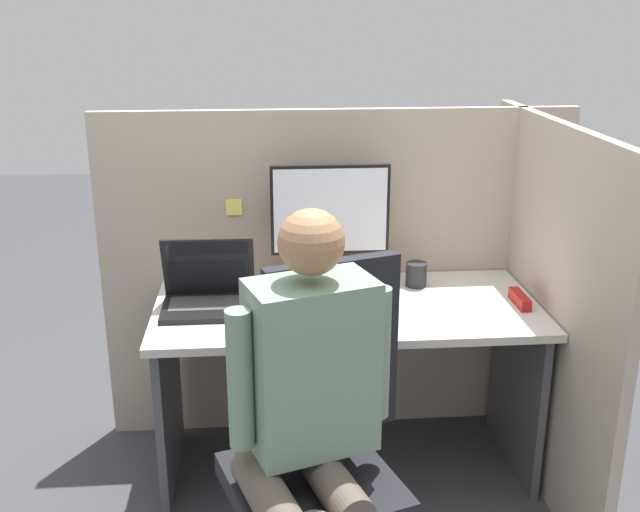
% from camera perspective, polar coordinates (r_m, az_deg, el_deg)
% --- Properties ---
extents(cubicle_panel_back, '(1.93, 0.05, 1.38)m').
position_cam_1_polar(cubicle_panel_back, '(3.12, 1.30, -1.46)').
color(cubicle_panel_back, tan).
rests_on(cubicle_panel_back, ground).
extents(cubicle_panel_right, '(0.04, 1.29, 1.38)m').
position_cam_1_polar(cubicle_panel_right, '(2.91, 16.84, -3.83)').
color(cubicle_panel_right, tan).
rests_on(cubicle_panel_right, ground).
extents(desk, '(1.43, 0.66, 0.70)m').
position_cam_1_polar(desk, '(2.86, 2.03, -6.89)').
color(desk, beige).
rests_on(desk, ground).
extents(paper_box, '(0.32, 0.23, 0.08)m').
position_cam_1_polar(paper_box, '(2.95, 0.76, -1.67)').
color(paper_box, orange).
rests_on(paper_box, desk).
extents(monitor, '(0.46, 0.18, 0.41)m').
position_cam_1_polar(monitor, '(2.87, 0.78, 3.12)').
color(monitor, black).
rests_on(monitor, paper_box).
extents(laptop, '(0.34, 0.26, 0.26)m').
position_cam_1_polar(laptop, '(2.77, -8.48, -2.93)').
color(laptop, black).
rests_on(laptop, desk).
extents(mouse, '(0.07, 0.05, 0.04)m').
position_cam_1_polar(mouse, '(2.72, -4.08, -3.99)').
color(mouse, gray).
rests_on(mouse, desk).
extents(stapler, '(0.04, 0.16, 0.04)m').
position_cam_1_polar(stapler, '(2.88, 14.97, -3.20)').
color(stapler, '#A31919').
rests_on(stapler, desk).
extents(carrot_toy, '(0.04, 0.13, 0.04)m').
position_cam_1_polar(carrot_toy, '(2.55, 3.03, -5.52)').
color(carrot_toy, orange).
rests_on(carrot_toy, desk).
extents(office_chair, '(0.59, 0.63, 1.04)m').
position_cam_1_polar(office_chair, '(2.32, 0.05, -13.70)').
color(office_chair, black).
rests_on(office_chair, ground).
extents(person, '(0.46, 0.52, 1.26)m').
position_cam_1_polar(person, '(2.07, -1.08, -11.43)').
color(person, brown).
rests_on(person, ground).
extents(coffee_mug, '(0.08, 0.08, 0.10)m').
position_cam_1_polar(coffee_mug, '(2.98, 7.34, -1.40)').
color(coffee_mug, '#232328').
rests_on(coffee_mug, desk).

